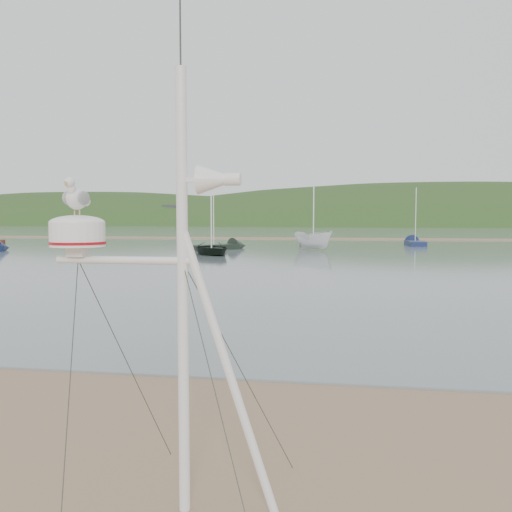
% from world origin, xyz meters
% --- Properties ---
extents(ground, '(560.00, 560.00, 0.00)m').
position_xyz_m(ground, '(0.00, 0.00, 0.00)').
color(ground, '#85674D').
rests_on(ground, ground).
extents(water, '(560.00, 256.00, 0.04)m').
position_xyz_m(water, '(0.00, 132.00, 0.02)').
color(water, slate).
rests_on(water, ground).
extents(sandbar, '(560.00, 7.00, 0.07)m').
position_xyz_m(sandbar, '(0.00, 70.00, 0.07)').
color(sandbar, '#85674D').
rests_on(sandbar, water).
extents(hill_ridge, '(620.00, 180.00, 80.00)m').
position_xyz_m(hill_ridge, '(18.52, 235.00, -19.70)').
color(hill_ridge, '#223D19').
rests_on(hill_ridge, ground).
extents(far_cottages, '(294.40, 6.30, 8.00)m').
position_xyz_m(far_cottages, '(3.00, 196.00, 4.00)').
color(far_cottages, silver).
rests_on(far_cottages, ground).
extents(mast_rig, '(2.34, 2.50, 5.28)m').
position_xyz_m(mast_rig, '(1.46, -0.38, 1.28)').
color(mast_rig, white).
rests_on(mast_rig, ground).
extents(boat_dark, '(3.50, 2.70, 4.89)m').
position_xyz_m(boat_dark, '(-7.33, 35.93, 2.48)').
color(boat_dark, black).
rests_on(boat_dark, water).
extents(boat_white, '(2.50, 2.50, 4.63)m').
position_xyz_m(boat_white, '(0.23, 43.26, 2.36)').
color(boat_white, white).
rests_on(boat_white, water).
extents(sailboat_dark_mid, '(5.08, 6.30, 6.55)m').
position_xyz_m(sailboat_dark_mid, '(-7.78, 43.79, 0.30)').
color(sailboat_dark_mid, black).
rests_on(sailboat_dark_mid, ground).
extents(sailboat_blue_far, '(1.80, 6.69, 6.62)m').
position_xyz_m(sailboat_blue_far, '(10.23, 54.96, 0.30)').
color(sailboat_blue_far, '#141F46').
rests_on(sailboat_blue_far, ground).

